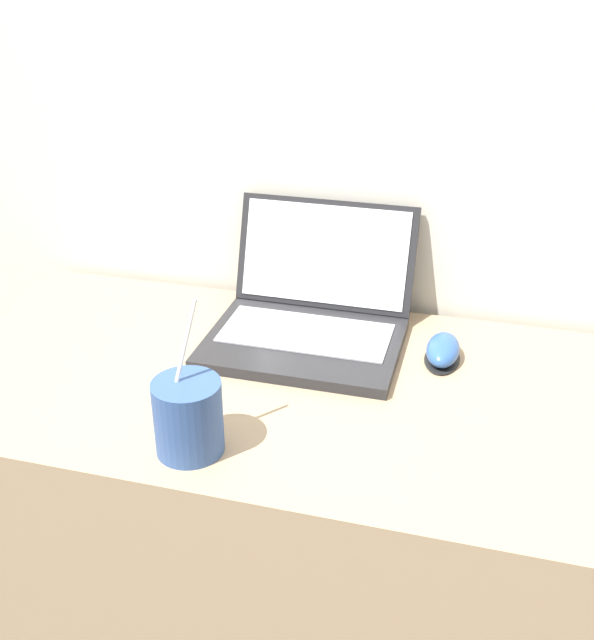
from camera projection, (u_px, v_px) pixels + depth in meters
wall_back at (329, 42)px, 1.33m from camera, size 7.00×0.04×2.50m
desk at (279, 545)px, 1.44m from camera, size 1.18×0.62×0.75m
laptop at (311, 313)px, 1.38m from camera, size 0.35×0.34×0.22m
drink_cup at (188, 416)px, 1.06m from camera, size 0.10×0.10×0.23m
computer_mouse at (443, 351)px, 1.31m from camera, size 0.06×0.11×0.04m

